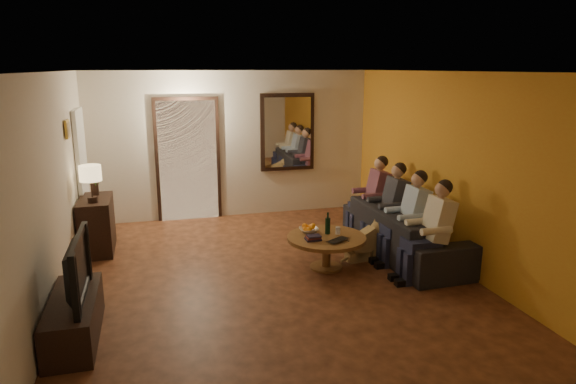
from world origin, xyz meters
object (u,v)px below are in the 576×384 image
object	(u,v)px
tv	(69,269)
laptop	(341,241)
dog	(364,241)
tv_stand	(74,318)
bowl	(309,230)
person_b	(410,221)
sofa	(405,231)
wine_bottle	(328,223)
coffee_table	(326,252)
person_c	(390,210)
table_lamp	(91,184)
person_a	(433,235)
dresser	(97,225)
person_d	(374,200)

from	to	relation	value
tv	laptop	bearing A→B (deg)	-75.17
dog	tv_stand	bearing A→B (deg)	-168.32
tv	laptop	world-z (taller)	tv
bowl	person_b	bearing A→B (deg)	-13.74
sofa	tv	bearing A→B (deg)	105.11
wine_bottle	coffee_table	bearing A→B (deg)	-116.57
tv_stand	person_c	bearing A→B (deg)	20.85
person_b	bowl	xyz separation A→B (m)	(-1.35, 0.33, -0.12)
table_lamp	person_b	size ratio (longest dim) A/B	0.45
tv	person_a	xyz separation A→B (m)	(4.20, 0.40, -0.14)
table_lamp	wine_bottle	size ratio (longest dim) A/B	1.74
tv_stand	wine_bottle	bearing A→B (deg)	21.41
sofa	wine_bottle	size ratio (longest dim) A/B	7.73
table_lamp	sofa	world-z (taller)	table_lamp
dresser	tv_stand	bearing A→B (deg)	-90.00
person_c	person_d	distance (m)	0.60
person_b	person_c	distance (m)	0.60
dresser	tv_stand	xyz separation A→B (m)	(0.00, -2.62, -0.18)
person_d	bowl	xyz separation A→B (m)	(-1.35, -0.87, -0.12)
sofa	person_a	distance (m)	0.94
dresser	person_a	world-z (taller)	person_a
wine_bottle	laptop	xyz separation A→B (m)	(0.05, -0.38, -0.14)
person_a	person_b	bearing A→B (deg)	90.00
bowl	person_d	bearing A→B (deg)	32.90
dresser	tv_stand	size ratio (longest dim) A/B	0.69
wine_bottle	tv	bearing A→B (deg)	-158.59
person_a	person_c	world-z (taller)	same
coffee_table	person_d	bearing A→B (deg)	43.09
person_c	bowl	bearing A→B (deg)	-168.62
dresser	person_a	size ratio (longest dim) A/B	0.75
bowl	wine_bottle	size ratio (longest dim) A/B	0.84
coffee_table	bowl	distance (m)	0.38
tv_stand	tv	world-z (taller)	tv
tv_stand	person_b	distance (m)	4.34
tv	wine_bottle	world-z (taller)	tv
table_lamp	person_c	xyz separation A→B (m)	(4.20, -0.80, -0.47)
dresser	laptop	bearing A→B (deg)	-29.73
person_a	table_lamp	bearing A→B (deg)	154.55
dresser	person_b	distance (m)	4.51
table_lamp	person_a	distance (m)	4.68
dog	dresser	bearing A→B (deg)	152.08
person_d	bowl	distance (m)	1.61
person_b	coffee_table	world-z (taller)	person_b
person_a	coffee_table	bearing A→B (deg)	148.70
bowl	laptop	world-z (taller)	bowl
person_a	person_b	size ratio (longest dim) A/B	1.00
person_d	dresser	bearing A→B (deg)	174.29
table_lamp	person_b	bearing A→B (deg)	-18.43
person_a	laptop	bearing A→B (deg)	158.08
laptop	tv	bearing A→B (deg)	162.94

